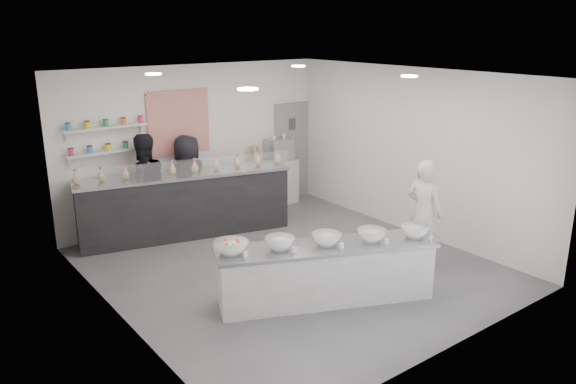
% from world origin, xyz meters
% --- Properties ---
extents(floor, '(6.00, 6.00, 0.00)m').
position_xyz_m(floor, '(0.00, 0.00, 0.00)').
color(floor, '#515156').
rests_on(floor, ground).
extents(ceiling, '(6.00, 6.00, 0.00)m').
position_xyz_m(ceiling, '(0.00, 0.00, 3.00)').
color(ceiling, white).
rests_on(ceiling, floor).
extents(back_wall, '(5.50, 0.00, 5.50)m').
position_xyz_m(back_wall, '(0.00, 3.00, 1.50)').
color(back_wall, white).
rests_on(back_wall, floor).
extents(left_wall, '(0.00, 6.00, 6.00)m').
position_xyz_m(left_wall, '(-2.75, 0.00, 1.50)').
color(left_wall, white).
rests_on(left_wall, floor).
extents(right_wall, '(0.00, 6.00, 6.00)m').
position_xyz_m(right_wall, '(2.75, 0.00, 1.50)').
color(right_wall, white).
rests_on(right_wall, floor).
extents(back_door, '(0.88, 0.04, 2.10)m').
position_xyz_m(back_door, '(2.30, 2.97, 1.05)').
color(back_door, gray).
rests_on(back_door, floor).
extents(pattern_panel, '(1.25, 0.03, 1.20)m').
position_xyz_m(pattern_panel, '(-0.35, 2.98, 1.95)').
color(pattern_panel, red).
rests_on(pattern_panel, back_wall).
extents(jar_shelf_lower, '(1.45, 0.22, 0.04)m').
position_xyz_m(jar_shelf_lower, '(-1.75, 2.90, 1.60)').
color(jar_shelf_lower, silver).
rests_on(jar_shelf_lower, back_wall).
extents(jar_shelf_upper, '(1.45, 0.22, 0.04)m').
position_xyz_m(jar_shelf_upper, '(-1.75, 2.90, 2.02)').
color(jar_shelf_upper, silver).
rests_on(jar_shelf_upper, back_wall).
extents(preserve_jars, '(1.45, 0.10, 0.56)m').
position_xyz_m(preserve_jars, '(-1.75, 2.88, 1.88)').
color(preserve_jars, '#D2305E').
rests_on(preserve_jars, jar_shelf_lower).
extents(downlight_0, '(0.24, 0.24, 0.02)m').
position_xyz_m(downlight_0, '(-1.40, -1.00, 2.98)').
color(downlight_0, white).
rests_on(downlight_0, ceiling).
extents(downlight_1, '(0.24, 0.24, 0.02)m').
position_xyz_m(downlight_1, '(1.40, -1.00, 2.98)').
color(downlight_1, white).
rests_on(downlight_1, ceiling).
extents(downlight_2, '(0.24, 0.24, 0.02)m').
position_xyz_m(downlight_2, '(-1.40, 1.60, 2.98)').
color(downlight_2, white).
rests_on(downlight_2, ceiling).
extents(downlight_3, '(0.24, 0.24, 0.02)m').
position_xyz_m(downlight_3, '(1.40, 1.60, 2.98)').
color(downlight_3, white).
rests_on(downlight_3, ceiling).
extents(prep_counter, '(3.05, 1.86, 0.83)m').
position_xyz_m(prep_counter, '(-0.30, -1.19, 0.41)').
color(prep_counter, '#B8B8B3').
rests_on(prep_counter, floor).
extents(back_bar, '(3.84, 1.58, 1.17)m').
position_xyz_m(back_bar, '(-0.66, 2.26, 0.59)').
color(back_bar, black).
rests_on(back_bar, floor).
extents(sneeze_guard, '(3.62, 0.91, 0.32)m').
position_xyz_m(sneeze_guard, '(-0.73, 1.94, 1.33)').
color(sneeze_guard, white).
rests_on(sneeze_guard, back_bar).
extents(espresso_ledge, '(1.33, 0.42, 0.99)m').
position_xyz_m(espresso_ledge, '(1.55, 2.78, 0.49)').
color(espresso_ledge, '#B8B8B3').
rests_on(espresso_ledge, floor).
extents(espresso_machine, '(0.54, 0.37, 0.41)m').
position_xyz_m(espresso_machine, '(1.83, 2.78, 1.20)').
color(espresso_machine, '#93969E').
rests_on(espresso_machine, espresso_ledge).
extents(cup_stacks, '(0.24, 0.24, 0.35)m').
position_xyz_m(cup_stacks, '(1.23, 2.78, 1.16)').
color(cup_stacks, '#CAB88C').
rests_on(cup_stacks, espresso_ledge).
extents(prep_bowls, '(2.95, 1.68, 0.16)m').
position_xyz_m(prep_bowls, '(-0.30, -1.19, 0.91)').
color(prep_bowls, white).
rests_on(prep_bowls, prep_counter).
extents(label_cards, '(2.66, 0.04, 0.07)m').
position_xyz_m(label_cards, '(-0.09, -1.67, 0.86)').
color(label_cards, white).
rests_on(label_cards, prep_counter).
extents(cookie_bags, '(3.66, 1.02, 0.25)m').
position_xyz_m(cookie_bags, '(-0.66, 2.26, 1.30)').
color(cookie_bags, pink).
rests_on(cookie_bags, back_bar).
extents(woman_prep, '(0.50, 0.68, 1.73)m').
position_xyz_m(woman_prep, '(1.73, -1.18, 0.86)').
color(woman_prep, silver).
rests_on(woman_prep, floor).
extents(staff_left, '(0.97, 0.78, 1.90)m').
position_xyz_m(staff_left, '(-1.28, 2.60, 0.95)').
color(staff_left, black).
rests_on(staff_left, floor).
extents(staff_right, '(0.89, 0.60, 1.78)m').
position_xyz_m(staff_right, '(-0.41, 2.60, 0.89)').
color(staff_right, black).
rests_on(staff_right, floor).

